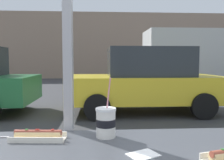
# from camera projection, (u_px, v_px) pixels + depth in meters

# --- Properties ---
(ground_plane) EXTENTS (60.00, 60.00, 0.00)m
(ground_plane) POSITION_uv_depth(u_px,v_px,m) (94.00, 97.00, 9.30)
(ground_plane) COLOR #38383A
(building_facade_far) EXTENTS (28.00, 1.20, 5.51)m
(building_facade_far) POSITION_uv_depth(u_px,v_px,m) (96.00, 46.00, 20.11)
(building_facade_far) COLOR gray
(building_facade_far) RESTS_ON ground
(soda_cup_right) EXTENTS (0.10, 0.10, 0.30)m
(soda_cup_right) POSITION_uv_depth(u_px,v_px,m) (106.00, 122.00, 1.18)
(soda_cup_right) COLOR silver
(soda_cup_right) RESTS_ON window_counter
(hotdog_tray_near) EXTENTS (0.27, 0.12, 0.05)m
(hotdog_tray_near) POSITION_uv_depth(u_px,v_px,m) (38.00, 135.00, 1.14)
(hotdog_tray_near) COLOR silver
(hotdog_tray_near) RESTS_ON window_counter
(napkin_wrapper) EXTENTS (0.15, 0.13, 0.00)m
(napkin_wrapper) POSITION_uv_depth(u_px,v_px,m) (143.00, 155.00, 0.96)
(napkin_wrapper) COLOR white
(napkin_wrapper) RESTS_ON window_counter
(parked_car_yellow) EXTENTS (4.15, 2.08, 1.77)m
(parked_car_yellow) POSITION_uv_depth(u_px,v_px,m) (145.00, 80.00, 6.47)
(parked_car_yellow) COLOR gold
(parked_car_yellow) RESTS_ON ground
(box_truck) EXTENTS (6.71, 2.44, 3.01)m
(box_truck) POSITION_uv_depth(u_px,v_px,m) (206.00, 57.00, 12.39)
(box_truck) COLOR beige
(box_truck) RESTS_ON ground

